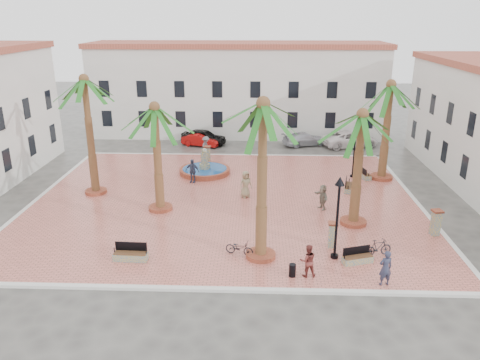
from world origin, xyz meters
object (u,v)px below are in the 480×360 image
(bench_se, at_px, (357,259))
(bollard_e, at_px, (436,222))
(litter_bin, at_px, (292,270))
(bicycle_b, at_px, (378,248))
(lamppost_s, at_px, (338,204))
(lamppost_e, at_px, (355,145))
(car_silver, at_px, (305,139))
(palm_e, at_px, (361,129))
(palm_ne, at_px, (390,96))
(car_white, at_px, (350,139))
(pedestrian_north, at_px, (206,147))
(bollard_se, at_px, (333,234))
(palm_sw, at_px, (155,120))
(palm_nw, at_px, (85,92))
(fountain, at_px, (205,170))
(bench_s, at_px, (131,255))
(palm_s, at_px, (263,122))
(cyclist_b, at_px, (308,261))
(bench_e, at_px, (348,187))
(car_black, at_px, (204,137))
(bollard_n, at_px, (207,154))
(bicycle_a, at_px, (239,248))
(cyclist_a, at_px, (385,268))
(pedestrian_fountain_a, at_px, (246,184))
(car_red, at_px, (201,140))
(pedestrian_east, at_px, (322,197))
(bench_ne, at_px, (364,175))

(bench_se, xyz_separation_m, bollard_e, (5.08, 3.43, 0.56))
(litter_bin, distance_m, bicycle_b, 5.14)
(lamppost_s, xyz_separation_m, lamppost_e, (3.37, 13.06, -0.42))
(car_silver, bearing_deg, palm_e, 162.62)
(bench_se, xyz_separation_m, car_silver, (-0.56, 23.34, 0.25))
(palm_ne, distance_m, car_white, 11.39)
(palm_ne, height_order, bollard_e, palm_ne)
(pedestrian_north, height_order, car_white, pedestrian_north)
(bollard_se, bearing_deg, palm_sw, 154.94)
(palm_nw, xyz_separation_m, palm_e, (17.32, -4.55, -1.26))
(fountain, distance_m, bench_s, 14.37)
(palm_s, bearing_deg, litter_bin, -50.90)
(fountain, bearing_deg, palm_ne, -3.19)
(bench_s, height_order, pedestrian_north, pedestrian_north)
(palm_s, height_order, cyclist_b, palm_s)
(bench_e, height_order, car_black, car_black)
(palm_nw, xyz_separation_m, lamppost_e, (18.90, 4.21, -4.54))
(bollard_n, distance_m, bicycle_a, 16.38)
(lamppost_e, xyz_separation_m, car_silver, (-2.84, 9.79, -2.13))
(cyclist_a, height_order, bicycle_b, cyclist_a)
(bollard_se, xyz_separation_m, bicycle_b, (2.26, -0.89, -0.29))
(bench_e, xyz_separation_m, bollard_se, (-2.46, -8.83, 0.51))
(bollard_e, relative_size, bicycle_a, 1.00)
(palm_sw, xyz_separation_m, bollard_n, (2.02, 10.11, -5.13))
(palm_e, distance_m, lamppost_s, 5.46)
(palm_ne, relative_size, bench_e, 4.46)
(pedestrian_north, bearing_deg, bench_s, -166.88)
(palm_s, bearing_deg, palm_ne, 53.78)
(palm_ne, height_order, pedestrian_fountain_a, palm_ne)
(car_red, bearing_deg, bollard_e, -122.32)
(palm_s, bearing_deg, bench_s, -175.04)
(palm_nw, xyz_separation_m, lamppost_s, (15.54, -8.85, -4.12))
(litter_bin, relative_size, cyclist_b, 0.39)
(bench_s, bearing_deg, car_white, 58.39)
(bollard_e, xyz_separation_m, cyclist_a, (-4.24, -5.46, 0.09))
(bicycle_a, bearing_deg, car_red, 30.43)
(bollard_e, bearing_deg, car_silver, 105.80)
(cyclist_a, relative_size, car_red, 0.48)
(car_black, xyz_separation_m, car_white, (14.30, -0.30, -0.01))
(bench_e, distance_m, bicycle_a, 12.39)
(palm_nw, distance_m, bollard_se, 18.50)
(bollard_se, bearing_deg, car_red, 114.65)
(litter_bin, bearing_deg, lamppost_s, 39.83)
(car_red, bearing_deg, lamppost_s, -138.22)
(bollard_n, bearing_deg, pedestrian_east, -48.58)
(lamppost_s, relative_size, bicycle_a, 2.92)
(palm_sw, relative_size, lamppost_e, 1.83)
(bench_se, distance_m, bench_ne, 13.75)
(pedestrian_north, bearing_deg, bench_ne, -93.15)
(car_silver, bearing_deg, pedestrian_north, 96.01)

